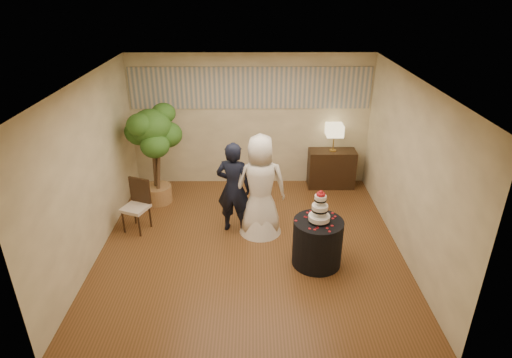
{
  "coord_description": "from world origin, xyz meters",
  "views": [
    {
      "loc": [
        0.05,
        -6.12,
        4.16
      ],
      "look_at": [
        0.1,
        0.4,
        1.05
      ],
      "focal_mm": 30.0,
      "sensor_mm": 36.0,
      "label": 1
    }
  ],
  "objects_px": {
    "console": "(331,169)",
    "table_lamp": "(334,138)",
    "groom": "(234,188)",
    "bride": "(260,186)",
    "ficus_tree": "(154,155)",
    "cake_table": "(317,242)",
    "wedding_cake": "(320,206)",
    "side_chair": "(135,207)"
  },
  "relations": [
    {
      "from": "wedding_cake",
      "to": "console",
      "type": "bearing_deg",
      "value": 76.19
    },
    {
      "from": "groom",
      "to": "cake_table",
      "type": "relative_size",
      "value": 2.16
    },
    {
      "from": "bride",
      "to": "ficus_tree",
      "type": "xyz_separation_m",
      "value": [
        -2.04,
        1.13,
        0.11
      ]
    },
    {
      "from": "console",
      "to": "cake_table",
      "type": "bearing_deg",
      "value": -103.46
    },
    {
      "from": "bride",
      "to": "ficus_tree",
      "type": "distance_m",
      "value": 2.34
    },
    {
      "from": "console",
      "to": "side_chair",
      "type": "bearing_deg",
      "value": -154.7
    },
    {
      "from": "console",
      "to": "table_lamp",
      "type": "relative_size",
      "value": 1.7
    },
    {
      "from": "cake_table",
      "to": "side_chair",
      "type": "height_order",
      "value": "side_chair"
    },
    {
      "from": "groom",
      "to": "ficus_tree",
      "type": "relative_size",
      "value": 0.83
    },
    {
      "from": "console",
      "to": "table_lamp",
      "type": "height_order",
      "value": "table_lamp"
    },
    {
      "from": "groom",
      "to": "table_lamp",
      "type": "xyz_separation_m",
      "value": [
        2.02,
        1.76,
        0.27
      ]
    },
    {
      "from": "wedding_cake",
      "to": "table_lamp",
      "type": "xyz_separation_m",
      "value": [
        0.68,
        2.76,
        0.08
      ]
    },
    {
      "from": "bride",
      "to": "groom",
      "type": "bearing_deg",
      "value": -10.81
    },
    {
      "from": "cake_table",
      "to": "console",
      "type": "height_order",
      "value": "console"
    },
    {
      "from": "groom",
      "to": "bride",
      "type": "relative_size",
      "value": 0.92
    },
    {
      "from": "table_lamp",
      "to": "ficus_tree",
      "type": "distance_m",
      "value": 3.67
    },
    {
      "from": "ficus_tree",
      "to": "side_chair",
      "type": "bearing_deg",
      "value": -99.01
    },
    {
      "from": "table_lamp",
      "to": "cake_table",
      "type": "bearing_deg",
      "value": -103.81
    },
    {
      "from": "groom",
      "to": "console",
      "type": "xyz_separation_m",
      "value": [
        2.02,
        1.76,
        -0.43
      ]
    },
    {
      "from": "groom",
      "to": "side_chair",
      "type": "distance_m",
      "value": 1.79
    },
    {
      "from": "cake_table",
      "to": "ficus_tree",
      "type": "distance_m",
      "value": 3.64
    },
    {
      "from": "groom",
      "to": "cake_table",
      "type": "distance_m",
      "value": 1.73
    },
    {
      "from": "console",
      "to": "ficus_tree",
      "type": "bearing_deg",
      "value": -168.81
    },
    {
      "from": "groom",
      "to": "bride",
      "type": "bearing_deg",
      "value": -173.45
    },
    {
      "from": "table_lamp",
      "to": "ficus_tree",
      "type": "relative_size",
      "value": 0.29
    },
    {
      "from": "table_lamp",
      "to": "wedding_cake",
      "type": "bearing_deg",
      "value": -103.81
    },
    {
      "from": "groom",
      "to": "wedding_cake",
      "type": "xyz_separation_m",
      "value": [
        1.34,
        -1.0,
        0.19
      ]
    },
    {
      "from": "bride",
      "to": "wedding_cake",
      "type": "xyz_separation_m",
      "value": [
        0.88,
        -0.94,
        0.12
      ]
    },
    {
      "from": "console",
      "to": "table_lamp",
      "type": "distance_m",
      "value": 0.7
    },
    {
      "from": "cake_table",
      "to": "groom",
      "type": "bearing_deg",
      "value": 143.21
    },
    {
      "from": "groom",
      "to": "console",
      "type": "relative_size",
      "value": 1.7
    },
    {
      "from": "bride",
      "to": "wedding_cake",
      "type": "height_order",
      "value": "bride"
    },
    {
      "from": "bride",
      "to": "table_lamp",
      "type": "height_order",
      "value": "bride"
    },
    {
      "from": "table_lamp",
      "to": "ficus_tree",
      "type": "height_order",
      "value": "ficus_tree"
    },
    {
      "from": "wedding_cake",
      "to": "table_lamp",
      "type": "bearing_deg",
      "value": 76.19
    },
    {
      "from": "groom",
      "to": "side_chair",
      "type": "xyz_separation_m",
      "value": [
        -1.75,
        0.01,
        -0.37
      ]
    },
    {
      "from": "wedding_cake",
      "to": "ficus_tree",
      "type": "relative_size",
      "value": 0.26
    },
    {
      "from": "console",
      "to": "side_chair",
      "type": "height_order",
      "value": "side_chair"
    },
    {
      "from": "bride",
      "to": "table_lamp",
      "type": "bearing_deg",
      "value": -134.14
    },
    {
      "from": "cake_table",
      "to": "side_chair",
      "type": "bearing_deg",
      "value": 161.89
    },
    {
      "from": "bride",
      "to": "side_chair",
      "type": "bearing_deg",
      "value": -5.35
    },
    {
      "from": "bride",
      "to": "console",
      "type": "relative_size",
      "value": 1.84
    }
  ]
}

